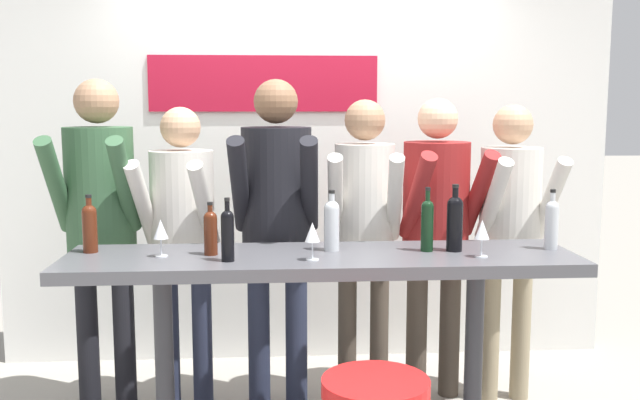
{
  "coord_description": "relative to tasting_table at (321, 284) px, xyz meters",
  "views": [
    {
      "loc": [
        -0.23,
        -3.34,
        1.71
      ],
      "look_at": [
        0.0,
        0.09,
        1.25
      ],
      "focal_mm": 40.0,
      "sensor_mm": 36.0,
      "label": 1
    }
  ],
  "objects": [
    {
      "name": "wine_bottle_0",
      "position": [
        -0.44,
        -0.13,
        0.28
      ],
      "size": [
        0.06,
        0.06,
        0.29
      ],
      "color": "black",
      "rests_on": "tasting_table"
    },
    {
      "name": "wine_bottle_4",
      "position": [
        1.14,
        0.04,
        0.28
      ],
      "size": [
        0.07,
        0.07,
        0.3
      ],
      "color": "#B7BCC1",
      "rests_on": "tasting_table"
    },
    {
      "name": "wine_glass_0",
      "position": [
        -0.05,
        -0.13,
        0.27
      ],
      "size": [
        0.07,
        0.07,
        0.18
      ],
      "color": "silver",
      "rests_on": "tasting_table"
    },
    {
      "name": "wine_glass_2",
      "position": [
        0.75,
        -0.12,
        0.27
      ],
      "size": [
        0.07,
        0.07,
        0.18
      ],
      "color": "silver",
      "rests_on": "tasting_table"
    },
    {
      "name": "wine_bottle_5",
      "position": [
        -1.12,
        0.12,
        0.28
      ],
      "size": [
        0.07,
        0.07,
        0.28
      ],
      "color": "#4C1E0F",
      "rests_on": "tasting_table"
    },
    {
      "name": "person_center_right",
      "position": [
        0.7,
        0.62,
        0.23
      ],
      "size": [
        0.51,
        0.61,
        1.75
      ],
      "rotation": [
        0.0,
        0.0,
        0.17
      ],
      "color": "#473D33",
      "rests_on": "ground_plane"
    },
    {
      "name": "person_right",
      "position": [
        1.11,
        0.56,
        0.22
      ],
      "size": [
        0.43,
        0.55,
        1.71
      ],
      "rotation": [
        0.0,
        0.0,
        0.07
      ],
      "color": "gray",
      "rests_on": "ground_plane"
    },
    {
      "name": "wine_bottle_3",
      "position": [
        -0.53,
        0.02,
        0.27
      ],
      "size": [
        0.06,
        0.06,
        0.25
      ],
      "color": "#4C1E0F",
      "rests_on": "tasting_table"
    },
    {
      "name": "person_left",
      "position": [
        -0.73,
        0.59,
        0.21
      ],
      "size": [
        0.48,
        0.58,
        1.7
      ],
      "rotation": [
        0.0,
        0.0,
        -0.17
      ],
      "color": "#23283D",
      "rests_on": "ground_plane"
    },
    {
      "name": "back_wall",
      "position": [
        -0.0,
        1.4,
        0.51
      ],
      "size": [
        4.05,
        0.12,
        2.72
      ],
      "color": "silver",
      "rests_on": "ground_plane"
    },
    {
      "name": "person_far_left",
      "position": [
        -1.18,
        0.59,
        0.3
      ],
      "size": [
        0.46,
        0.58,
        1.85
      ],
      "rotation": [
        0.0,
        0.0,
        -0.04
      ],
      "color": "black",
      "rests_on": "ground_plane"
    },
    {
      "name": "wine_bottle_1",
      "position": [
        0.06,
        0.08,
        0.29
      ],
      "size": [
        0.08,
        0.08,
        0.3
      ],
      "color": "#B7BCC1",
      "rests_on": "tasting_table"
    },
    {
      "name": "person_center_left",
      "position": [
        -0.21,
        0.54,
        0.3
      ],
      "size": [
        0.48,
        0.6,
        1.85
      ],
      "rotation": [
        0.0,
        0.0,
        -0.06
      ],
      "color": "#23283D",
      "rests_on": "ground_plane"
    },
    {
      "name": "wine_bottle_2",
      "position": [
        0.66,
        0.03,
        0.3
      ],
      "size": [
        0.08,
        0.08,
        0.33
      ],
      "color": "black",
      "rests_on": "tasting_table"
    },
    {
      "name": "person_center",
      "position": [
        0.28,
        0.56,
        0.24
      ],
      "size": [
        0.43,
        0.56,
        1.74
      ],
      "rotation": [
        0.0,
        0.0,
        -0.11
      ],
      "color": "#473D33",
      "rests_on": "ground_plane"
    },
    {
      "name": "wine_bottle_6",
      "position": [
        0.52,
        0.04,
        0.29
      ],
      "size": [
        0.06,
        0.06,
        0.32
      ],
      "color": "black",
      "rests_on": "tasting_table"
    },
    {
      "name": "wine_glass_1",
      "position": [
        -0.76,
        -0.01,
        0.27
      ],
      "size": [
        0.07,
        0.07,
        0.18
      ],
      "color": "silver",
      "rests_on": "tasting_table"
    },
    {
      "name": "tasting_table",
      "position": [
        0.0,
        0.0,
        0.0
      ],
      "size": [
        2.45,
        0.62,
        1.0
      ],
      "color": "#4C4C51",
      "rests_on": "ground_plane"
    }
  ]
}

